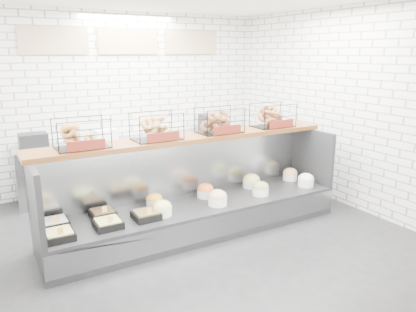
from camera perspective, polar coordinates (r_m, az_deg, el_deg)
ground at (r=5.29m, az=0.19°, el=-11.65°), size 5.50×5.50×0.00m
room_shell at (r=5.29m, az=-3.14°, el=11.50°), size 5.02×5.51×3.01m
display_case at (r=5.43m, az=-1.63°, el=-7.16°), size 4.00×0.90×1.20m
bagel_shelf at (r=5.29m, az=-2.65°, el=4.07°), size 4.10×0.50×0.40m
prep_counter at (r=7.20m, az=-9.65°, el=-0.75°), size 4.00×0.60×1.20m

